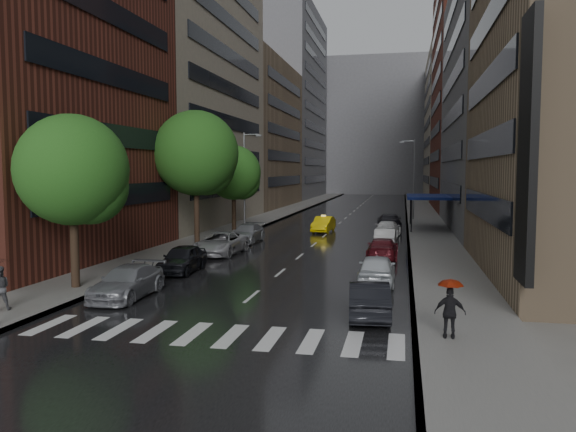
# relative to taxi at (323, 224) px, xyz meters

# --- Properties ---
(ground) EXTENTS (220.00, 220.00, 0.00)m
(ground) POSITION_rel_taxi_xyz_m (0.51, -30.86, -0.71)
(ground) COLOR gray
(ground) RESTS_ON ground
(road) EXTENTS (14.00, 140.00, 0.01)m
(road) POSITION_rel_taxi_xyz_m (0.51, 19.14, -0.71)
(road) COLOR black
(road) RESTS_ON ground
(sidewalk_left) EXTENTS (4.00, 140.00, 0.15)m
(sidewalk_left) POSITION_rel_taxi_xyz_m (-8.49, 19.14, -0.64)
(sidewalk_left) COLOR gray
(sidewalk_left) RESTS_ON ground
(sidewalk_right) EXTENTS (4.00, 140.00, 0.15)m
(sidewalk_right) POSITION_rel_taxi_xyz_m (9.51, 19.14, -0.64)
(sidewalk_right) COLOR gray
(sidewalk_right) RESTS_ON ground
(crosswalk) EXTENTS (13.15, 2.80, 0.01)m
(crosswalk) POSITION_rel_taxi_xyz_m (0.71, -32.86, -0.70)
(crosswalk) COLOR silver
(crosswalk) RESTS_ON ground
(buildings_left) EXTENTS (8.00, 108.00, 38.00)m
(buildings_left) POSITION_rel_taxi_xyz_m (-14.49, 27.93, 15.27)
(buildings_left) COLOR maroon
(buildings_left) RESTS_ON ground
(buildings_right) EXTENTS (8.05, 109.10, 36.00)m
(buildings_right) POSITION_rel_taxi_xyz_m (15.51, 25.84, 14.32)
(buildings_right) COLOR #937A5B
(buildings_right) RESTS_ON ground
(building_far) EXTENTS (40.00, 14.00, 32.00)m
(building_far) POSITION_rel_taxi_xyz_m (0.51, 87.14, 15.29)
(building_far) COLOR slate
(building_far) RESTS_ON ground
(tree_near) EXTENTS (5.23, 5.23, 8.33)m
(tree_near) POSITION_rel_taxi_xyz_m (-8.09, -27.19, 4.98)
(tree_near) COLOR #382619
(tree_near) RESTS_ON ground
(tree_mid) EXTENTS (6.37, 6.37, 10.15)m
(tree_mid) POSITION_rel_taxi_xyz_m (-8.09, -11.07, 6.24)
(tree_mid) COLOR #382619
(tree_mid) RESTS_ON ground
(tree_far) EXTENTS (5.00, 5.00, 7.96)m
(tree_far) POSITION_rel_taxi_xyz_m (-8.09, -1.60, 4.73)
(tree_far) COLOR #382619
(tree_far) RESTS_ON ground
(taxi) EXTENTS (1.80, 4.42, 1.43)m
(taxi) POSITION_rel_taxi_xyz_m (0.00, 0.00, 0.00)
(taxi) COLOR yellow
(taxi) RESTS_ON ground
(parked_cars_left) EXTENTS (2.73, 24.56, 1.52)m
(parked_cars_left) POSITION_rel_taxi_xyz_m (-4.89, -17.83, 0.02)
(parked_cars_left) COLOR gray
(parked_cars_left) RESTS_ON ground
(parked_cars_right) EXTENTS (2.50, 37.04, 1.60)m
(parked_cars_right) POSITION_rel_taxi_xyz_m (5.91, -10.69, 0.02)
(parked_cars_right) COLOR black
(parked_cars_right) RESTS_ON ground
(ped_red_umbrella) EXTENTS (1.03, 0.82, 2.01)m
(ped_red_umbrella) POSITION_rel_taxi_xyz_m (8.73, -32.09, 0.61)
(ped_red_umbrella) COLOR black
(ped_red_umbrella) RESTS_ON sidewalk_right
(street_lamp_left) EXTENTS (1.74, 0.22, 9.00)m
(street_lamp_left) POSITION_rel_taxi_xyz_m (-7.21, -0.86, 4.18)
(street_lamp_left) COLOR gray
(street_lamp_left) RESTS_ON sidewalk_left
(street_lamp_right) EXTENTS (1.74, 0.22, 9.00)m
(street_lamp_right) POSITION_rel_taxi_xyz_m (8.23, 14.14, 4.18)
(street_lamp_right) COLOR gray
(street_lamp_right) RESTS_ON sidewalk_right
(awning) EXTENTS (4.00, 8.00, 3.12)m
(awning) POSITION_rel_taxi_xyz_m (9.49, 4.14, 2.42)
(awning) COLOR navy
(awning) RESTS_ON sidewalk_right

